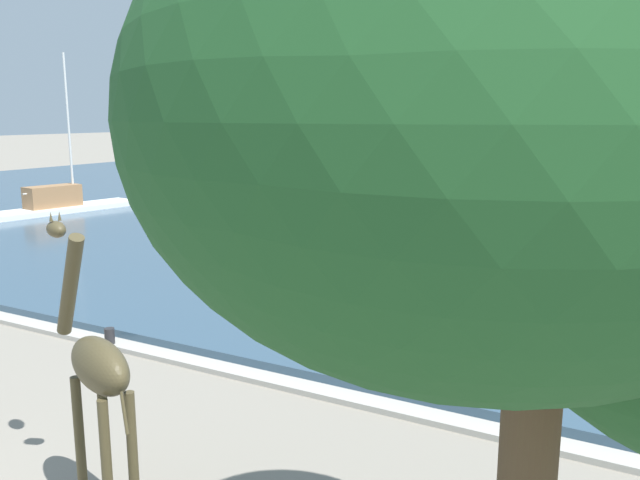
% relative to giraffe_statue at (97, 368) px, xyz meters
% --- Properties ---
extents(harbor_water, '(91.33, 54.77, 0.31)m').
position_rel_giraffe_statue_xyz_m(harbor_water, '(-3.09, 32.43, -1.95)').
color(harbor_water, '#334C60').
rests_on(harbor_water, ground).
extents(quay_edge_coping, '(91.33, 0.50, 0.12)m').
position_rel_giraffe_statue_xyz_m(quay_edge_coping, '(-3.09, 4.79, -2.04)').
color(quay_edge_coping, '#ADA89E').
rests_on(quay_edge_coping, ground).
extents(giraffe_statue, '(2.29, 1.19, 4.12)m').
position_rel_giraffe_statue_xyz_m(giraffe_statue, '(0.00, 0.00, 0.00)').
color(giraffe_statue, '#4C4228').
rests_on(giraffe_statue, ground).
extents(sailboat_white, '(3.15, 9.40, 8.71)m').
position_rel_giraffe_statue_xyz_m(sailboat_white, '(-22.12, 18.38, -1.53)').
color(sailboat_white, white).
rests_on(sailboat_white, ground).
extents(sailboat_teal, '(2.39, 8.99, 8.14)m').
position_rel_giraffe_statue_xyz_m(sailboat_teal, '(-15.35, 42.59, -1.56)').
color(sailboat_teal, teal).
rests_on(sailboat_teal, ground).
extents(sailboat_yellow, '(2.67, 7.26, 7.63)m').
position_rel_giraffe_statue_xyz_m(sailboat_yellow, '(-21.53, 39.33, -1.67)').
color(sailboat_yellow, gold).
rests_on(sailboat_yellow, ground).
extents(sailboat_red, '(3.66, 6.32, 7.45)m').
position_rel_giraffe_statue_xyz_m(sailboat_red, '(-19.88, 29.27, -1.69)').
color(sailboat_red, red).
rests_on(sailboat_red, ground).
extents(shade_tree, '(5.36, 5.65, 6.84)m').
position_rel_giraffe_statue_xyz_m(shade_tree, '(6.27, -1.51, 3.05)').
color(shade_tree, brown).
rests_on(shade_tree, ground).
extents(mooring_bollard, '(0.24, 0.24, 0.50)m').
position_rel_giraffe_statue_xyz_m(mooring_bollard, '(-4.80, 4.64, -1.85)').
color(mooring_bollard, '#232326').
rests_on(mooring_bollard, ground).
extents(townhouse_wide_warehouse, '(5.53, 5.85, 12.01)m').
position_rel_giraffe_statue_xyz_m(townhouse_wide_warehouse, '(-21.64, 64.87, 3.91)').
color(townhouse_wide_warehouse, beige).
rests_on(townhouse_wide_warehouse, ground).
extents(townhouse_end_terrace, '(8.30, 7.13, 13.07)m').
position_rel_giraffe_statue_xyz_m(townhouse_end_terrace, '(-7.63, 65.40, 4.45)').
color(townhouse_end_terrace, beige).
rests_on(townhouse_end_terrace, ground).
extents(townhouse_tall_gabled, '(5.30, 6.77, 13.53)m').
position_rel_giraffe_statue_xyz_m(townhouse_tall_gabled, '(2.51, 63.67, 4.67)').
color(townhouse_tall_gabled, '#8E5142').
rests_on(townhouse_tall_gabled, ground).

